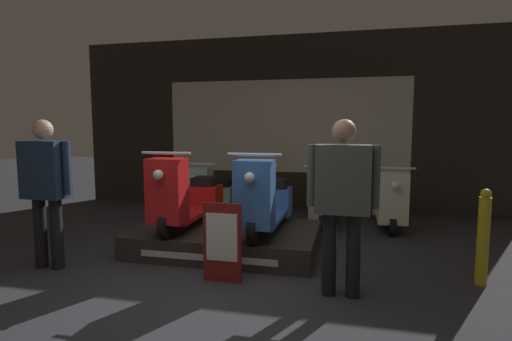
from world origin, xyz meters
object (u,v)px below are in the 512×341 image
(price_sign_board, at_px, (222,242))
(scooter_backrow_1, at_px, (266,197))
(scooter_display_left, at_px, (186,197))
(scooter_backrow_3, at_px, (389,202))
(scooter_backrow_2, at_px, (325,200))
(person_right_browsing, at_px, (343,192))
(street_bollard, at_px, (483,238))
(scooter_backrow_0, at_px, (210,195))
(person_left_browsing, at_px, (46,181))
(scooter_display_right, at_px, (265,201))

(price_sign_board, bearing_deg, scooter_backrow_1, 92.93)
(scooter_display_left, distance_m, scooter_backrow_3, 3.15)
(scooter_backrow_2, height_order, person_right_browsing, person_right_browsing)
(street_bollard, bearing_deg, scooter_backrow_1, 139.80)
(scooter_backrow_0, relative_size, street_bollard, 1.72)
(person_right_browsing, bearing_deg, scooter_display_left, 152.87)
(price_sign_board, bearing_deg, person_left_browsing, -178.18)
(street_bollard, bearing_deg, scooter_backrow_0, 148.37)
(scooter_display_left, height_order, person_right_browsing, person_right_browsing)
(person_right_browsing, bearing_deg, scooter_backrow_3, 76.74)
(scooter_backrow_2, distance_m, person_left_browsing, 3.98)
(scooter_display_right, bearing_deg, person_left_browsing, -155.75)
(person_right_browsing, relative_size, street_bollard, 1.69)
(scooter_display_right, relative_size, price_sign_board, 2.06)
(person_left_browsing, bearing_deg, scooter_backrow_0, 73.12)
(scooter_backrow_0, height_order, scooter_backrow_3, same)
(scooter_display_left, relative_size, price_sign_board, 2.06)
(scooter_backrow_3, height_order, person_right_browsing, person_right_browsing)
(scooter_display_left, xyz_separation_m, price_sign_board, (0.77, -0.92, -0.26))
(street_bollard, bearing_deg, scooter_display_left, 172.64)
(scooter_display_left, bearing_deg, scooter_backrow_2, 48.14)
(scooter_display_left, xyz_separation_m, person_right_browsing, (1.92, -0.99, 0.29))
(scooter_display_right, xyz_separation_m, scooter_backrow_1, (-0.37, 1.79, -0.28))
(price_sign_board, bearing_deg, scooter_backrow_3, 56.33)
(scooter_display_left, bearing_deg, scooter_backrow_0, 100.82)
(scooter_display_left, distance_m, scooter_backrow_2, 2.42)
(person_left_browsing, relative_size, street_bollard, 1.70)
(person_left_browsing, distance_m, price_sign_board, 2.03)
(scooter_display_left, height_order, scooter_backrow_2, scooter_display_left)
(scooter_backrow_1, height_order, person_right_browsing, person_right_browsing)
(street_bollard, bearing_deg, scooter_backrow_2, 126.60)
(scooter_display_right, bearing_deg, scooter_backrow_0, 126.91)
(street_bollard, bearing_deg, person_left_browsing, -172.72)
(person_right_browsing, distance_m, street_bollard, 1.52)
(scooter_display_right, bearing_deg, scooter_backrow_3, 48.67)
(scooter_backrow_2, relative_size, scooter_backrow_3, 1.00)
(scooter_backrow_1, xyz_separation_m, person_left_browsing, (-1.82, -2.78, 0.58))
(scooter_display_right, height_order, scooter_backrow_3, scooter_display_right)
(scooter_backrow_2, bearing_deg, scooter_backrow_3, 0.00)
(scooter_display_left, height_order, street_bollard, scooter_display_left)
(scooter_backrow_1, relative_size, street_bollard, 1.72)
(scooter_backrow_2, relative_size, person_right_browsing, 1.02)
(scooter_backrow_1, relative_size, person_left_browsing, 1.01)
(scooter_backrow_0, bearing_deg, scooter_display_left, -79.18)
(scooter_display_right, height_order, person_right_browsing, person_right_browsing)
(scooter_display_left, height_order, person_left_browsing, person_left_browsing)
(scooter_backrow_2, relative_size, person_left_browsing, 1.01)
(scooter_backrow_1, xyz_separation_m, person_right_browsing, (1.29, -2.78, 0.58))
(scooter_display_left, xyz_separation_m, scooter_backrow_2, (1.60, 1.79, -0.28))
(scooter_backrow_1, distance_m, person_right_browsing, 3.12)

